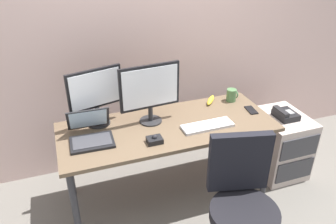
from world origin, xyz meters
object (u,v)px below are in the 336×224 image
(keyboard, at_px, (207,126))
(office_chair, at_px, (241,213))
(laptop, at_px, (91,133))
(coffee_mug, at_px, (232,95))
(file_cabinet, at_px, (279,144))
(monitor_main, at_px, (150,90))
(banana, at_px, (211,100))
(monitor_side, at_px, (96,93))
(trackball_mouse, at_px, (155,140))
(desk_phone, at_px, (285,114))
(cell_phone, at_px, (251,110))

(keyboard, bearing_deg, office_chair, -95.10)
(laptop, height_order, coffee_mug, laptop)
(file_cabinet, xyz_separation_m, coffee_mug, (-0.42, 0.24, 0.47))
(monitor_main, xyz_separation_m, banana, (0.60, 0.15, -0.26))
(monitor_side, relative_size, trackball_mouse, 4.18)
(file_cabinet, bearing_deg, trackball_mouse, -172.16)
(office_chair, bearing_deg, coffee_mug, 65.45)
(desk_phone, bearing_deg, trackball_mouse, -172.84)
(monitor_main, xyz_separation_m, laptop, (-0.49, -0.10, -0.23))
(office_chair, bearing_deg, desk_phone, 40.81)
(desk_phone, relative_size, cell_phone, 1.41)
(file_cabinet, height_order, office_chair, office_chair)
(file_cabinet, relative_size, coffee_mug, 5.25)
(trackball_mouse, relative_size, coffee_mug, 0.98)
(monitor_main, relative_size, coffee_mug, 4.32)
(desk_phone, distance_m, laptop, 1.70)
(monitor_side, distance_m, banana, 1.03)
(banana, bearing_deg, keyboard, -119.13)
(desk_phone, distance_m, monitor_main, 1.26)
(monitor_main, distance_m, coffee_mug, 0.83)
(keyboard, height_order, trackball_mouse, trackball_mouse)
(office_chair, height_order, cell_phone, office_chair)
(monitor_side, bearing_deg, trackball_mouse, -50.09)
(keyboard, bearing_deg, banana, 60.87)
(file_cabinet, bearing_deg, keyboard, -172.48)
(monitor_side, distance_m, trackball_mouse, 0.58)
(trackball_mouse, distance_m, cell_phone, 0.94)
(laptop, height_order, cell_phone, laptop)
(keyboard, xyz_separation_m, coffee_mug, (0.40, 0.34, 0.04))
(laptop, distance_m, trackball_mouse, 0.47)
(desk_phone, height_order, laptop, laptop)
(office_chair, bearing_deg, file_cabinet, 41.15)
(keyboard, relative_size, coffee_mug, 3.68)
(file_cabinet, bearing_deg, monitor_main, 174.20)
(desk_phone, relative_size, monitor_side, 0.43)
(coffee_mug, bearing_deg, banana, 169.30)
(file_cabinet, xyz_separation_m, trackball_mouse, (-1.27, -0.18, 0.44))
(trackball_mouse, bearing_deg, coffee_mug, 25.74)
(monitor_main, height_order, coffee_mug, monitor_main)
(monitor_side, distance_m, cell_phone, 1.30)
(file_cabinet, height_order, banana, banana)
(monitor_main, xyz_separation_m, coffee_mug, (0.79, 0.11, -0.22))
(file_cabinet, distance_m, cell_phone, 0.55)
(monitor_main, relative_size, keyboard, 1.17)
(keyboard, distance_m, coffee_mug, 0.53)
(office_chair, xyz_separation_m, laptop, (-0.82, 0.79, 0.32))
(keyboard, bearing_deg, trackball_mouse, -171.59)
(desk_phone, bearing_deg, keyboard, -173.55)
(monitor_side, bearing_deg, coffee_mug, 0.44)
(office_chair, height_order, trackball_mouse, office_chair)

